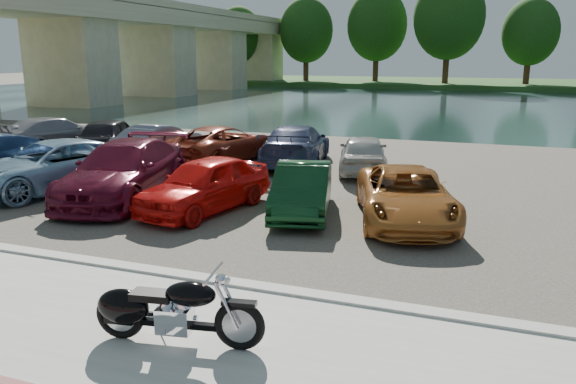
# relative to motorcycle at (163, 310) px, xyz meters

# --- Properties ---
(ground) EXTENTS (200.00, 200.00, 0.00)m
(ground) POSITION_rel_motorcycle_xyz_m (0.75, 0.11, -0.56)
(ground) COLOR #595447
(ground) RESTS_ON ground
(kerb) EXTENTS (60.00, 0.30, 0.14)m
(kerb) POSITION_rel_motorcycle_xyz_m (0.75, 2.11, -0.49)
(kerb) COLOR #ABAAA1
(kerb) RESTS_ON ground
(parking_lot) EXTENTS (60.00, 18.00, 0.04)m
(parking_lot) POSITION_rel_motorcycle_xyz_m (0.75, 11.11, -0.54)
(parking_lot) COLOR #3F3B33
(parking_lot) RESTS_ON ground
(river) EXTENTS (120.00, 40.00, 0.00)m
(river) POSITION_rel_motorcycle_xyz_m (0.75, 40.11, -0.56)
(river) COLOR #162928
(river) RESTS_ON ground
(far_bank) EXTENTS (120.00, 24.00, 0.60)m
(far_bank) POSITION_rel_motorcycle_xyz_m (0.75, 72.11, -0.26)
(far_bank) COLOR #224B1B
(far_bank) RESTS_ON ground
(bridge) EXTENTS (7.00, 56.00, 8.55)m
(bridge) POSITION_rel_motorcycle_xyz_m (-27.25, 41.14, 4.96)
(bridge) COLOR tan
(bridge) RESTS_ON ground
(far_trees) EXTENTS (70.25, 10.68, 12.52)m
(far_trees) POSITION_rel_motorcycle_xyz_m (5.10, 65.91, 6.93)
(far_trees) COLOR #3E2416
(far_trees) RESTS_ON far_bank
(motorcycle) EXTENTS (2.32, 0.82, 1.05)m
(motorcycle) POSITION_rel_motorcycle_xyz_m (0.00, 0.00, 0.00)
(motorcycle) COLOR black
(motorcycle) RESTS_ON promenade
(car_2) EXTENTS (4.09, 5.65, 1.43)m
(car_2) POSITION_rel_motorcycle_xyz_m (-7.84, 6.54, 0.19)
(car_2) COLOR #8EB5CE
(car_2) RESTS_ON parking_lot
(car_3) EXTENTS (3.14, 5.59, 1.53)m
(car_3) POSITION_rel_motorcycle_xyz_m (-5.34, 6.51, 0.24)
(car_3) COLOR #550C20
(car_3) RESTS_ON parking_lot
(car_4) EXTENTS (2.34, 4.21, 1.35)m
(car_4) POSITION_rel_motorcycle_xyz_m (-2.73, 6.16, 0.16)
(car_4) COLOR red
(car_4) RESTS_ON parking_lot
(car_5) EXTENTS (2.16, 3.91, 1.22)m
(car_5) POSITION_rel_motorcycle_xyz_m (-0.37, 6.74, 0.09)
(car_5) COLOR #0E3619
(car_5) RESTS_ON parking_lot
(car_6) EXTENTS (3.23, 4.86, 1.24)m
(car_6) POSITION_rel_motorcycle_xyz_m (2.08, 6.97, 0.10)
(car_6) COLOR #AF6728
(car_6) RESTS_ON parking_lot
(car_7) EXTENTS (2.84, 5.04, 1.38)m
(car_7) POSITION_rel_motorcycle_xyz_m (-12.82, 12.12, 0.17)
(car_7) COLOR gray
(car_7) RESTS_ON parking_lot
(car_8) EXTENTS (3.02, 4.57, 1.45)m
(car_8) POSITION_rel_motorcycle_xyz_m (-10.25, 12.30, 0.20)
(car_8) COLOR black
(car_8) RESTS_ON parking_lot
(car_9) EXTENTS (1.80, 4.00, 1.27)m
(car_9) POSITION_rel_motorcycle_xyz_m (-7.93, 12.16, 0.12)
(car_9) COLOR slate
(car_9) RESTS_ON parking_lot
(car_10) EXTENTS (2.94, 5.03, 1.32)m
(car_10) POSITION_rel_motorcycle_xyz_m (-5.40, 12.31, 0.14)
(car_10) COLOR maroon
(car_10) RESTS_ON parking_lot
(car_11) EXTENTS (2.80, 5.16, 1.42)m
(car_11) POSITION_rel_motorcycle_xyz_m (-2.66, 12.71, 0.19)
(car_11) COLOR navy
(car_11) RESTS_ON parking_lot
(car_12) EXTENTS (2.36, 4.04, 1.29)m
(car_12) POSITION_rel_motorcycle_xyz_m (-0.11, 12.13, 0.12)
(car_12) COLOR #B2B2AD
(car_12) RESTS_ON parking_lot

